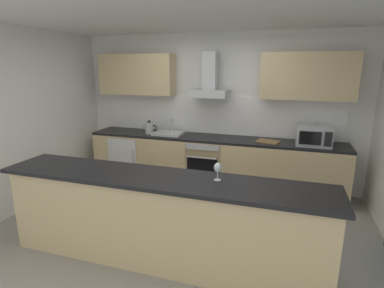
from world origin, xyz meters
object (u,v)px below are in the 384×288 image
(range_hood, at_px, (210,83))
(wine_glass, at_px, (218,168))
(oven, at_px, (207,162))
(kettle, at_px, (149,128))
(refrigerator, at_px, (130,157))
(microwave, at_px, (314,136))
(chopping_board, at_px, (268,141))
(sink, at_px, (169,133))

(range_hood, xyz_separation_m, wine_glass, (0.66, -2.18, -0.69))
(oven, relative_size, range_hood, 1.11)
(wine_glass, bearing_deg, oven, 107.86)
(range_hood, bearing_deg, kettle, -171.05)
(refrigerator, relative_size, kettle, 2.94)
(kettle, distance_m, range_hood, 1.31)
(microwave, xyz_separation_m, chopping_board, (-0.65, 0.00, -0.14))
(range_hood, relative_size, chopping_board, 2.12)
(sink, xyz_separation_m, chopping_board, (1.69, -0.03, -0.02))
(kettle, xyz_separation_m, range_hood, (1.04, 0.16, 0.78))
(refrigerator, bearing_deg, microwave, -0.46)
(range_hood, distance_m, wine_glass, 2.38)
(oven, xyz_separation_m, kettle, (-1.04, -0.03, 0.55))
(sink, height_order, range_hood, range_hood)
(oven, distance_m, wine_glass, 2.25)
(microwave, bearing_deg, kettle, -179.88)
(kettle, bearing_deg, refrigerator, 175.86)
(chopping_board, bearing_deg, range_hood, 171.32)
(range_hood, bearing_deg, sink, -170.21)
(refrigerator, xyz_separation_m, wine_glass, (2.13, -2.05, 0.67))
(range_hood, bearing_deg, refrigerator, -174.84)
(wine_glass, bearing_deg, sink, 123.16)
(refrigerator, xyz_separation_m, range_hood, (1.46, 0.13, 1.36))
(wine_glass, bearing_deg, range_hood, 106.87)
(oven, xyz_separation_m, microwave, (1.66, -0.03, 0.59))
(wine_glass, relative_size, chopping_board, 0.52)
(kettle, xyz_separation_m, chopping_board, (2.04, 0.01, -0.09))
(microwave, xyz_separation_m, wine_glass, (-0.99, -2.03, 0.05))
(oven, distance_m, sink, 0.83)
(refrigerator, distance_m, sink, 0.93)
(oven, relative_size, chopping_board, 2.35)
(range_hood, relative_size, wine_glass, 4.05)
(kettle, bearing_deg, chopping_board, 0.28)
(microwave, bearing_deg, sink, 179.05)
(refrigerator, xyz_separation_m, kettle, (0.43, -0.03, 0.58))
(kettle, bearing_deg, oven, 1.86)
(kettle, xyz_separation_m, wine_glass, (1.70, -2.02, 0.09))
(wine_glass, bearing_deg, chopping_board, 80.46)
(refrigerator, relative_size, microwave, 1.70)
(oven, bearing_deg, wine_glass, -72.14)
(oven, bearing_deg, microwave, -0.96)
(oven, height_order, refrigerator, oven)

